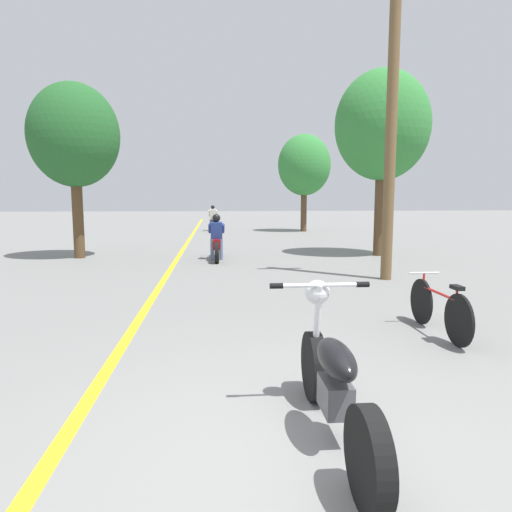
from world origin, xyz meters
TOP-DOWN VIEW (x-y plane):
  - ground_plane at (0.00, 0.00)m, footprint 120.00×120.00m
  - lane_stripe_center at (-1.70, 12.21)m, footprint 0.14×48.00m
  - utility_pole at (3.27, 6.86)m, footprint 1.10×0.24m
  - roadside_tree_right_near at (4.60, 11.03)m, footprint 2.92×2.63m
  - roadside_tree_right_far at (4.23, 21.55)m, footprint 2.83×2.54m
  - roadside_tree_left at (-4.67, 11.25)m, footprint 2.65×2.38m
  - motorcycle_foreground at (0.34, 0.27)m, footprint 0.85×2.11m
  - motorcycle_rider_lead at (-0.51, 10.48)m, footprint 0.50×2.09m
  - motorcycle_rider_far at (-0.69, 22.36)m, footprint 0.50×2.13m
  - bicycle_parked at (2.42, 2.75)m, footprint 0.44×1.69m

SIDE VIEW (x-z plane):
  - ground_plane at x=0.00m, z-range 0.00..0.00m
  - lane_stripe_center at x=-1.70m, z-range 0.00..0.01m
  - bicycle_parked at x=2.42m, z-range -0.03..0.74m
  - motorcycle_foreground at x=0.34m, z-range -0.10..1.01m
  - motorcycle_rider_lead at x=-0.51m, z-range -0.16..1.19m
  - motorcycle_rider_far at x=-0.69m, z-range -0.18..1.23m
  - roadside_tree_right_far at x=4.23m, z-range 0.94..6.13m
  - roadside_tree_left at x=-4.67m, z-range 1.03..6.21m
  - utility_pole at x=3.27m, z-range 0.09..7.23m
  - roadside_tree_right_near at x=4.60m, z-range 1.15..6.86m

